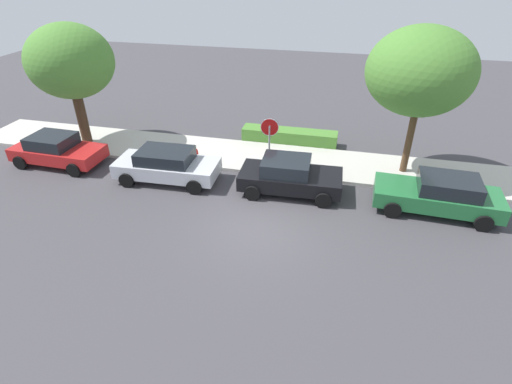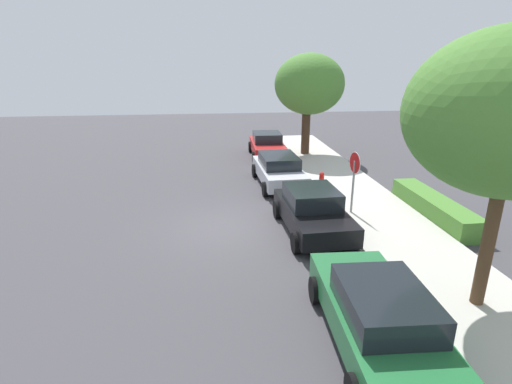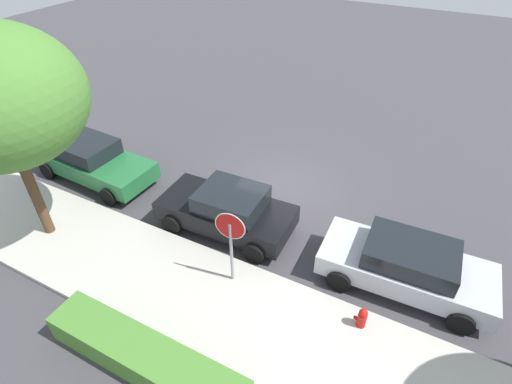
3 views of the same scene
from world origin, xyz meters
TOP-DOWN VIEW (x-y plane):
  - ground_plane at (0.00, 0.00)m, footprint 60.00×60.00m
  - sidewalk_curb at (0.00, 5.45)m, footprint 32.00×3.15m
  - stop_sign at (-0.59, 4.54)m, footprint 0.79×0.11m
  - parked_car_black at (0.62, 2.73)m, footprint 4.17×2.17m
  - parked_car_silver at (-4.64, 2.51)m, footprint 4.43×2.14m
  - parked_car_green at (6.34, 2.59)m, footprint 4.64×2.16m
  - fire_hydrant at (-4.04, 4.37)m, footprint 0.30×0.22m
  - front_yard_hedge at (-0.13, 7.51)m, footprint 4.85×0.94m

SIDE VIEW (x-z plane):
  - ground_plane at x=0.00m, z-range 0.00..0.00m
  - sidewalk_curb at x=0.00m, z-range 0.00..0.14m
  - fire_hydrant at x=-4.04m, z-range 0.00..0.72m
  - front_yard_hedge at x=-0.13m, z-range 0.00..0.75m
  - parked_car_silver at x=-4.64m, z-range 0.03..1.44m
  - parked_car_black at x=0.62m, z-range 0.01..1.48m
  - parked_car_green at x=6.34m, z-range 0.01..1.48m
  - stop_sign at x=-0.59m, z-range 0.46..2.88m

